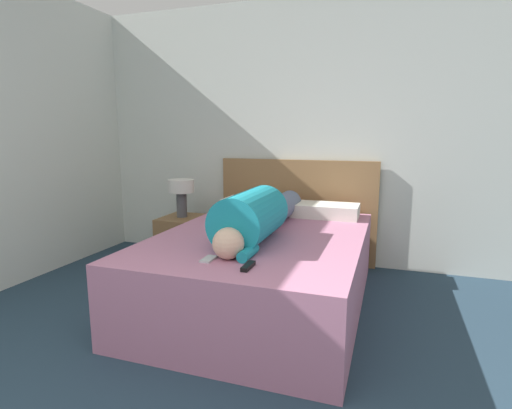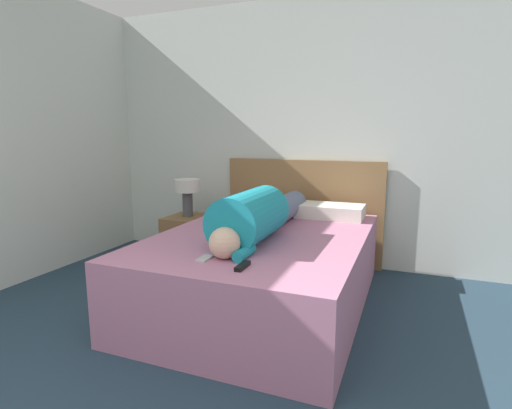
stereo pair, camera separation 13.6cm
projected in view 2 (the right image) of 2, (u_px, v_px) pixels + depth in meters
The scene contains 10 objects.
wall_back at pixel (287, 134), 4.06m from camera, with size 5.11×0.06×2.60m.
bed at pixel (263, 269), 3.07m from camera, with size 1.48×2.06×0.56m.
headboard at pixel (302, 211), 4.06m from camera, with size 1.60×0.04×1.05m.
nightstand at pixel (189, 240), 4.03m from camera, with size 0.39×0.46×0.49m.
table_lamp at pixel (187, 190), 3.94m from camera, with size 0.25×0.25×0.37m.
person_lying at pixel (259, 216), 2.92m from camera, with size 0.36×1.63×0.36m.
pillow_near_headboard at pixel (261, 206), 3.84m from camera, with size 0.62×0.33×0.13m.
pillow_second at pixel (330, 211), 3.60m from camera, with size 0.59×0.33×0.12m.
tv_remote at pixel (243, 266), 2.25m from camera, with size 0.04×0.15×0.02m.
cell_phone at pixel (205, 258), 2.41m from camera, with size 0.06×0.13×0.01m.
Camera 2 is at (1.23, -0.14, 1.30)m, focal length 28.00 mm.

